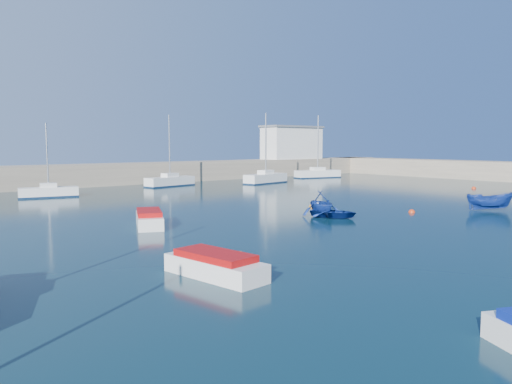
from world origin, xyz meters
TOP-DOWN VIEW (x-y plane):
  - ground at (0.00, 0.00)m, footprint 220.00×220.00m
  - back_wall at (0.00, 46.00)m, footprint 96.00×4.50m
  - right_arm at (44.00, 32.00)m, footprint 4.50×32.00m
  - harbor_office at (30.00, 46.00)m, footprint 10.00×4.00m
  - sailboat_5 at (-10.97, 35.54)m, footprint 5.39×2.51m
  - sailboat_6 at (4.12, 39.45)m, footprint 6.58×2.98m
  - sailboat_7 at (15.87, 35.72)m, footprint 6.93×3.14m
  - sailboat_8 at (28.52, 38.78)m, footprint 7.28×3.46m
  - motorboat_0 at (-14.68, 2.40)m, footprint 2.12×4.48m
  - motorboat_1 at (-11.26, 14.53)m, footprint 3.01×4.39m
  - dinghy_center at (0.25, 9.96)m, footprint 3.43×3.88m
  - dinghy_left at (0.35, 11.24)m, footprint 3.88×4.12m
  - dinghy_right at (12.32, 5.08)m, footprint 3.45×3.32m
  - buoy_0 at (-11.87, 4.59)m, footprint 0.47×0.47m
  - buoy_1 at (6.62, 8.06)m, footprint 0.48×0.48m
  - buoy_2 at (20.78, 9.95)m, footprint 0.44×0.44m
  - buoy_3 at (3.37, 15.12)m, footprint 0.42×0.42m
  - buoy_4 at (29.09, 15.04)m, footprint 0.50×0.50m

SIDE VIEW (x-z plane):
  - ground at x=0.00m, z-range 0.00..0.00m
  - buoy_0 at x=-11.87m, z-range -0.24..0.24m
  - buoy_1 at x=6.62m, z-range -0.24..0.24m
  - buoy_2 at x=20.78m, z-range -0.22..0.22m
  - buoy_3 at x=3.37m, z-range -0.21..0.21m
  - buoy_4 at x=29.09m, z-range -0.25..0.25m
  - dinghy_center at x=0.25m, z-range 0.00..0.66m
  - motorboat_0 at x=-14.68m, z-range -0.03..0.93m
  - motorboat_1 at x=-11.26m, z-range -0.03..0.99m
  - sailboat_5 at x=-10.97m, z-range -2.93..4.02m
  - sailboat_6 at x=4.12m, z-range -3.59..4.83m
  - sailboat_8 at x=28.52m, z-range -3.97..5.23m
  - sailboat_7 at x=15.87m, z-range -3.78..5.12m
  - dinghy_right at x=12.32m, z-range 0.00..1.35m
  - dinghy_left at x=0.35m, z-range 0.00..1.73m
  - back_wall at x=0.00m, z-range 0.00..2.60m
  - right_arm at x=44.00m, z-range 0.00..2.60m
  - harbor_office at x=30.00m, z-range 2.60..7.60m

